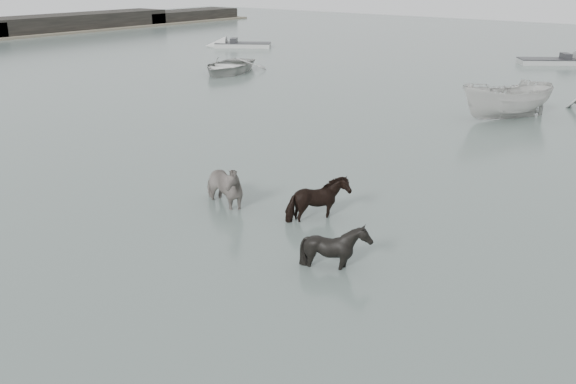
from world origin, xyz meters
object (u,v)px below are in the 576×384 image
Objects in this scene: pony_pinto at (221,178)px; rowboat_lead at (228,64)px; pony_dark at (319,195)px; pony_black at (336,238)px.

pony_pinto is 23.79m from rowboat_lead.
pony_dark is 0.27× the size of rowboat_lead.
rowboat_lead is at bearing 52.68° from pony_dark.
rowboat_lead is (-20.85, 18.69, -0.15)m from pony_black.
pony_dark is 2.79m from pony_black.
rowboat_lead is (-16.17, 17.44, -0.28)m from pony_pinto.
pony_black is at bearing -61.44° from rowboat_lead.
pony_dark reaches higher than pony_black.
pony_dark is 1.01× the size of pony_black.
pony_pinto is 1.39× the size of pony_dark.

